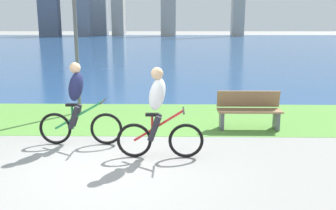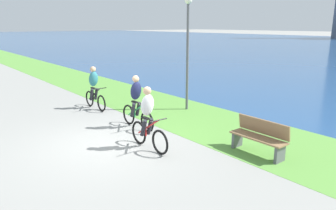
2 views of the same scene
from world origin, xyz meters
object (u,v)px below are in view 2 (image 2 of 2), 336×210
at_px(cyclist_lead, 148,119).
at_px(lamppost_tall, 188,38).
at_px(cyclist_distant_rear, 94,88).
at_px(bench_near_path, 259,137).
at_px(cyclist_trailing, 137,102).

distance_m(cyclist_lead, lamppost_tall, 4.70).
distance_m(cyclist_distant_rear, lamppost_tall, 4.11).
bearing_deg(cyclist_distant_rear, lamppost_tall, 49.40).
relative_size(cyclist_lead, bench_near_path, 1.13).
xyz_separation_m(cyclist_trailing, bench_near_path, (3.75, 1.27, -0.39)).
height_order(cyclist_lead, bench_near_path, cyclist_lead).
xyz_separation_m(cyclist_lead, cyclist_trailing, (-1.68, 0.75, 0.00)).
xyz_separation_m(cyclist_trailing, cyclist_distant_rear, (-3.09, 0.06, -0.01)).
height_order(cyclist_distant_rear, lamppost_tall, lamppost_tall).
bearing_deg(lamppost_tall, bench_near_path, -19.10).
bearing_deg(lamppost_tall, cyclist_lead, -56.04).
distance_m(cyclist_lead, cyclist_trailing, 1.83).
distance_m(cyclist_lead, cyclist_distant_rear, 4.84).
bearing_deg(cyclist_lead, cyclist_trailing, 156.03).
xyz_separation_m(cyclist_distant_rear, bench_near_path, (6.84, 1.22, -0.39)).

